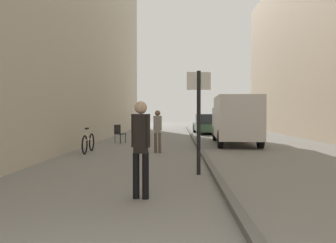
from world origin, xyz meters
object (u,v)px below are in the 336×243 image
Objects in this scene: delivery_van at (235,119)px; cafe_chair_near_window at (119,132)px; bicycle_leaning at (88,143)px; parked_car at (208,124)px; street_sign_post at (199,113)px; pedestrian_main_foreground at (158,128)px; pedestrian_mid_block at (141,143)px.

cafe_chair_near_window is at bearing 179.18° from delivery_van.
bicycle_leaning is at bearing 26.89° from cafe_chair_near_window.
parked_car is 16.15m from street_sign_post.
delivery_van is (3.61, 3.63, 0.30)m from pedestrian_main_foreground.
parked_car is 2.42× the size of bicycle_leaning.
pedestrian_mid_block is 0.41× the size of parked_car.
cafe_chair_near_window is (-5.22, -7.60, -0.17)m from parked_car.
street_sign_post is 9.21m from cafe_chair_near_window.
pedestrian_main_foreground is 0.63× the size of street_sign_post.
street_sign_post is 2.77× the size of cafe_chair_near_window.
cafe_chair_near_window is (-5.84, 0.38, -0.71)m from delivery_van.
pedestrian_mid_block is (0.11, -6.77, 0.07)m from pedestrian_main_foreground.
parked_car is at bearing 97.43° from delivery_van.
pedestrian_mid_block is 11.04m from cafe_chair_near_window.
cafe_chair_near_window is at bearing 111.47° from pedestrian_mid_block.
pedestrian_mid_block is at bearing 58.29° from street_sign_post.
bicycle_leaning is at bearing -119.06° from parked_car.
street_sign_post reaches higher than pedestrian_main_foreground.
cafe_chair_near_window is at bearing -71.95° from street_sign_post.
pedestrian_main_foreground is at bearing -0.46° from bicycle_leaning.
parked_car is (2.98, 11.61, -0.24)m from pedestrian_main_foreground.
pedestrian_mid_block is 1.00× the size of bicycle_leaning.
delivery_van is 8.02m from parked_car.
pedestrian_mid_block reaches higher than cafe_chair_near_window.
pedestrian_main_foreground is 0.38× the size of parked_car.
pedestrian_main_foreground is 11.99m from parked_car.
delivery_van is 7.35m from bicycle_leaning.
parked_car is (-0.63, 7.98, -0.54)m from delivery_van.
bicycle_leaning is 1.88× the size of cafe_chair_near_window.
street_sign_post is at bearing -98.96° from parked_car.
bicycle_leaning is 4.07m from cafe_chair_near_window.
pedestrian_main_foreground is at bearing -107.40° from parked_car.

